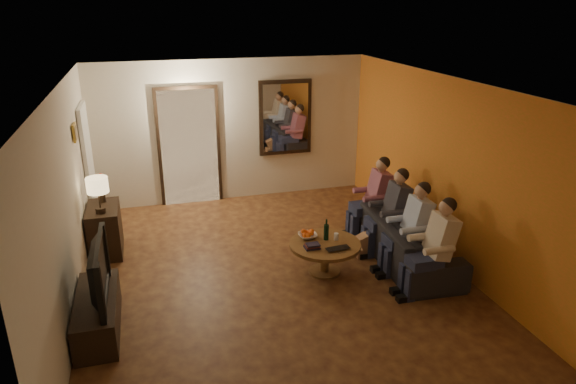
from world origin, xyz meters
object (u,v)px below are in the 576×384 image
object	(u,v)px
tv_stand	(98,314)
dresser	(105,230)
person_d	(375,200)
person_b	(412,231)
tv	(91,271)
bowl	(308,236)
dog	(373,238)
coffee_table	(325,258)
person_c	(392,215)
table_lamp	(99,195)
sofa	(406,240)
person_a	(435,251)
laptop	(339,250)
wine_bottle	(326,229)

from	to	relation	value
tv_stand	dresser	bearing A→B (deg)	90.00
person_d	person_b	bearing A→B (deg)	-90.00
tv_stand	tv	bearing A→B (deg)	0.00
person_b	bowl	size ratio (longest dim) A/B	4.63
dog	coffee_table	bearing A→B (deg)	-157.68
tv	person_c	world-z (taller)	person_c
table_lamp	person_d	bearing A→B (deg)	-4.58
sofa	person_a	distance (m)	0.95
person_c	laptop	world-z (taller)	person_c
coffee_table	wine_bottle	bearing A→B (deg)	63.43
table_lamp	bowl	world-z (taller)	table_lamp
tv_stand	person_b	distance (m)	4.11
tv	wine_bottle	bearing A→B (deg)	-77.61
coffee_table	wine_bottle	size ratio (longest dim) A/B	3.16
dresser	sofa	bearing A→B (deg)	-19.07
bowl	person_a	bearing A→B (deg)	-39.37
wine_bottle	laptop	xyz separation A→B (m)	(0.05, -0.38, -0.14)
table_lamp	dog	bearing A→B (deg)	-14.41
dresser	wine_bottle	size ratio (longest dim) A/B	2.63
person_d	coffee_table	size ratio (longest dim) A/B	1.23
person_b	bowl	distance (m)	1.43
coffee_table	laptop	size ratio (longest dim) A/B	2.98
person_b	dog	distance (m)	0.71
dresser	tv_stand	xyz separation A→B (m)	(0.00, -2.03, -0.15)
tv_stand	dog	xyz separation A→B (m)	(3.78, 0.84, 0.07)
coffee_table	bowl	size ratio (longest dim) A/B	3.78
sofa	coffee_table	bearing A→B (deg)	94.96
dog	person_b	bearing A→B (deg)	-57.30
person_b	laptop	distance (m)	1.06
person_c	wine_bottle	xyz separation A→B (m)	(-1.10, -0.23, 0.01)
tv_stand	person_a	xyz separation A→B (m)	(4.09, -0.32, 0.39)
person_b	person_c	distance (m)	0.60
tv_stand	bowl	bearing A→B (deg)	15.73
wine_bottle	tv	bearing A→B (deg)	-167.61
tv	sofa	xyz separation A→B (m)	(4.19, 0.58, -0.45)
table_lamp	person_c	bearing A→B (deg)	-12.78
tv	person_d	bearing A→B (deg)	-70.08
tv_stand	wine_bottle	xyz separation A→B (m)	(2.98, 0.66, 0.39)
bowl	dog	bearing A→B (deg)	3.38
laptop	person_d	bearing A→B (deg)	43.76
bowl	laptop	xyz separation A→B (m)	(0.28, -0.50, -0.02)
person_c	wine_bottle	bearing A→B (deg)	-168.45
person_d	wine_bottle	world-z (taller)	person_d
tv_stand	sofa	world-z (taller)	sofa
table_lamp	dog	size ratio (longest dim) A/B	0.96
table_lamp	person_b	world-z (taller)	table_lamp
person_d	tv	bearing A→B (deg)	-160.08
person_c	coffee_table	size ratio (longest dim) A/B	1.23
table_lamp	person_b	bearing A→B (deg)	-20.49
person_c	coffee_table	world-z (taller)	person_c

